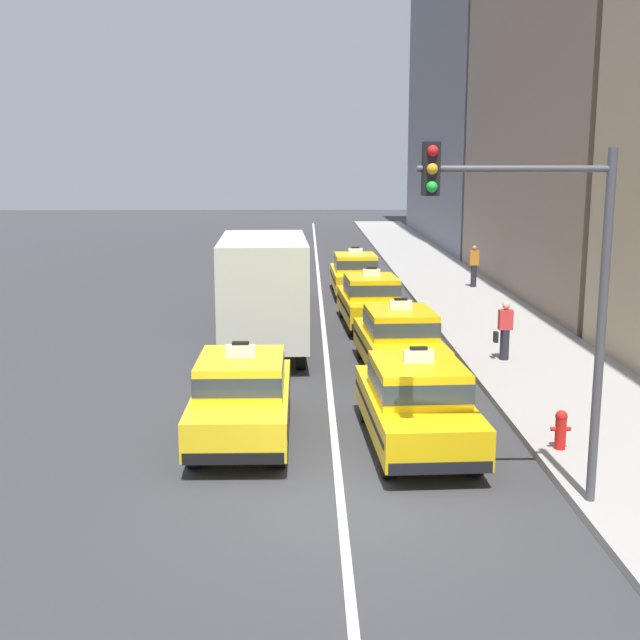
{
  "coord_description": "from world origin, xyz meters",
  "views": [
    {
      "loc": [
        -0.52,
        -11.88,
        5.3
      ],
      "look_at": [
        -0.2,
        8.71,
        1.3
      ],
      "focal_mm": 45.86,
      "sensor_mm": 36.0,
      "label": 1
    }
  ],
  "objects_px": {
    "box_truck_left_second": "(264,288)",
    "taxi_right_nearest": "(416,402)",
    "taxi_right_second": "(399,339)",
    "taxi_right_third": "(371,300)",
    "taxi_right_fourth": "(355,273)",
    "fire_hydrant": "(561,428)",
    "pedestrian_by_storefront": "(474,266)",
    "traffic_light_pole": "(540,265)",
    "taxi_left_nearest": "(242,395)",
    "sedan_left_third": "(276,283)",
    "pedestrian_near_crosswalk": "(505,331)"
  },
  "relations": [
    {
      "from": "box_truck_left_second",
      "to": "taxi_right_nearest",
      "type": "relative_size",
      "value": 1.52
    },
    {
      "from": "taxi_right_second",
      "to": "taxi_right_third",
      "type": "distance_m",
      "value": 6.06
    },
    {
      "from": "taxi_right_second",
      "to": "taxi_right_fourth",
      "type": "xyz_separation_m",
      "value": [
        -0.4,
        12.48,
        0.0
      ]
    },
    {
      "from": "taxi_right_second",
      "to": "fire_hydrant",
      "type": "height_order",
      "value": "taxi_right_second"
    },
    {
      "from": "pedestrian_by_storefront",
      "to": "traffic_light_pole",
      "type": "distance_m",
      "value": 22.35
    },
    {
      "from": "pedestrian_by_storefront",
      "to": "fire_hydrant",
      "type": "height_order",
      "value": "pedestrian_by_storefront"
    },
    {
      "from": "traffic_light_pole",
      "to": "taxi_right_third",
      "type": "bearing_deg",
      "value": 95.33
    },
    {
      "from": "taxi_right_second",
      "to": "taxi_right_third",
      "type": "height_order",
      "value": "same"
    },
    {
      "from": "taxi_left_nearest",
      "to": "taxi_right_nearest",
      "type": "distance_m",
      "value": 3.34
    },
    {
      "from": "taxi_left_nearest",
      "to": "sedan_left_third",
      "type": "relative_size",
      "value": 1.04
    },
    {
      "from": "taxi_left_nearest",
      "to": "sedan_left_third",
      "type": "bearing_deg",
      "value": 89.57
    },
    {
      "from": "taxi_right_nearest",
      "to": "traffic_light_pole",
      "type": "bearing_deg",
      "value": -64.67
    },
    {
      "from": "taxi_left_nearest",
      "to": "pedestrian_by_storefront",
      "type": "bearing_deg",
      "value": 66.08
    },
    {
      "from": "taxi_left_nearest",
      "to": "taxi_right_fourth",
      "type": "height_order",
      "value": "same"
    },
    {
      "from": "taxi_left_nearest",
      "to": "taxi_right_second",
      "type": "height_order",
      "value": "same"
    },
    {
      "from": "box_truck_left_second",
      "to": "fire_hydrant",
      "type": "relative_size",
      "value": 9.66
    },
    {
      "from": "taxi_right_second",
      "to": "fire_hydrant",
      "type": "bearing_deg",
      "value": -69.34
    },
    {
      "from": "taxi_right_fourth",
      "to": "fire_hydrant",
      "type": "height_order",
      "value": "taxi_right_fourth"
    },
    {
      "from": "taxi_left_nearest",
      "to": "taxi_right_third",
      "type": "bearing_deg",
      "value": 73.18
    },
    {
      "from": "sedan_left_third",
      "to": "pedestrian_by_storefront",
      "type": "relative_size",
      "value": 2.53
    },
    {
      "from": "box_truck_left_second",
      "to": "sedan_left_third",
      "type": "distance_m",
      "value": 7.4
    },
    {
      "from": "pedestrian_near_crosswalk",
      "to": "box_truck_left_second",
      "type": "bearing_deg",
      "value": 163.04
    },
    {
      "from": "traffic_light_pole",
      "to": "fire_hydrant",
      "type": "bearing_deg",
      "value": 62.58
    },
    {
      "from": "sedan_left_third",
      "to": "pedestrian_by_storefront",
      "type": "height_order",
      "value": "pedestrian_by_storefront"
    },
    {
      "from": "taxi_right_fourth",
      "to": "pedestrian_by_storefront",
      "type": "xyz_separation_m",
      "value": [
        5.02,
        1.08,
        0.15
      ]
    },
    {
      "from": "taxi_right_second",
      "to": "traffic_light_pole",
      "type": "distance_m",
      "value": 8.91
    },
    {
      "from": "sedan_left_third",
      "to": "pedestrian_by_storefront",
      "type": "xyz_separation_m",
      "value": [
        8.1,
        3.45,
        0.18
      ]
    },
    {
      "from": "sedan_left_third",
      "to": "taxi_right_second",
      "type": "height_order",
      "value": "taxi_right_second"
    },
    {
      "from": "box_truck_left_second",
      "to": "fire_hydrant",
      "type": "height_order",
      "value": "box_truck_left_second"
    },
    {
      "from": "pedestrian_near_crosswalk",
      "to": "pedestrian_by_storefront",
      "type": "height_order",
      "value": "pedestrian_by_storefront"
    },
    {
      "from": "taxi_left_nearest",
      "to": "taxi_right_second",
      "type": "xyz_separation_m",
      "value": [
        3.59,
        4.97,
        0.0
      ]
    },
    {
      "from": "taxi_right_fourth",
      "to": "pedestrian_by_storefront",
      "type": "distance_m",
      "value": 5.14
    },
    {
      "from": "taxi_right_nearest",
      "to": "taxi_right_third",
      "type": "relative_size",
      "value": 1.0
    },
    {
      "from": "taxi_right_third",
      "to": "pedestrian_near_crosswalk",
      "type": "distance_m",
      "value": 6.11
    },
    {
      "from": "traffic_light_pole",
      "to": "box_truck_left_second",
      "type": "bearing_deg",
      "value": 112.67
    },
    {
      "from": "taxi_left_nearest",
      "to": "taxi_right_third",
      "type": "distance_m",
      "value": 11.51
    },
    {
      "from": "fire_hydrant",
      "to": "traffic_light_pole",
      "type": "height_order",
      "value": "traffic_light_pole"
    },
    {
      "from": "taxi_right_third",
      "to": "fire_hydrant",
      "type": "xyz_separation_m",
      "value": [
        2.54,
        -12.09,
        -0.33
      ]
    },
    {
      "from": "sedan_left_third",
      "to": "traffic_light_pole",
      "type": "bearing_deg",
      "value": -76.11
    },
    {
      "from": "taxi_right_third",
      "to": "pedestrian_near_crosswalk",
      "type": "xyz_separation_m",
      "value": [
        3.13,
        -5.25,
        0.04
      ]
    },
    {
      "from": "box_truck_left_second",
      "to": "fire_hydrant",
      "type": "distance_m",
      "value": 10.63
    },
    {
      "from": "taxi_left_nearest",
      "to": "taxi_right_second",
      "type": "relative_size",
      "value": 0.98
    },
    {
      "from": "fire_hydrant",
      "to": "pedestrian_by_storefront",
      "type": "bearing_deg",
      "value": 83.17
    },
    {
      "from": "box_truck_left_second",
      "to": "taxi_right_fourth",
      "type": "bearing_deg",
      "value": 72.0
    },
    {
      "from": "taxi_left_nearest",
      "to": "taxi_right_third",
      "type": "xyz_separation_m",
      "value": [
        3.33,
        11.02,
        0.0
      ]
    },
    {
      "from": "taxi_right_fourth",
      "to": "fire_hydrant",
      "type": "xyz_separation_m",
      "value": [
        2.67,
        -18.51,
        -0.33
      ]
    },
    {
      "from": "taxi_right_third",
      "to": "taxi_right_fourth",
      "type": "distance_m",
      "value": 6.43
    },
    {
      "from": "taxi_right_fourth",
      "to": "traffic_light_pole",
      "type": "xyz_separation_m",
      "value": [
        1.48,
        -20.82,
        2.94
      ]
    },
    {
      "from": "pedestrian_by_storefront",
      "to": "fire_hydrant",
      "type": "distance_m",
      "value": 19.74
    },
    {
      "from": "taxi_right_third",
      "to": "taxi_right_fourth",
      "type": "height_order",
      "value": "same"
    }
  ]
}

